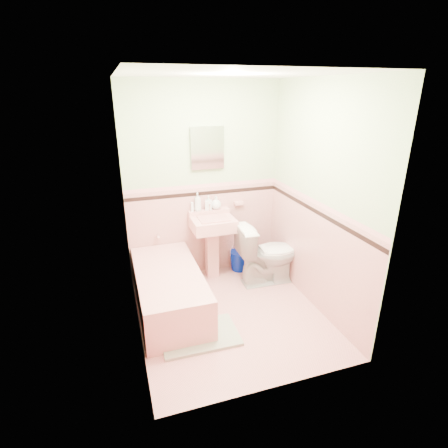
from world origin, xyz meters
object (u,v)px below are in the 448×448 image
object	(u,v)px
soap_bottle_left	(198,202)
bucket	(239,260)
toilet	(268,253)
shoe	(197,335)
bathtub	(169,291)
soap_bottle_mid	(208,203)
medicine_cabinet	(207,148)
soap_bottle_right	(216,203)
sink	(213,249)

from	to	relation	value
soap_bottle_left	bucket	distance (m)	1.05
soap_bottle_left	toilet	size ratio (longest dim) A/B	0.30
bucket	shoe	xyz separation A→B (m)	(-0.94, -1.29, -0.08)
toilet	bucket	world-z (taller)	toilet
bucket	toilet	bearing A→B (deg)	-61.68
bathtub	toilet	xyz separation A→B (m)	(1.32, 0.22, 0.18)
soap_bottle_mid	bucket	distance (m)	0.96
bathtub	soap_bottle_mid	size ratio (longest dim) A/B	7.97
bathtub	medicine_cabinet	world-z (taller)	medicine_cabinet
soap_bottle_right	bucket	xyz separation A→B (m)	(0.32, -0.07, -0.86)
sink	soap_bottle_mid	size ratio (longest dim) A/B	4.52
soap_bottle_mid	toilet	bearing A→B (deg)	-37.17
sink	soap_bottle_right	size ratio (longest dim) A/B	4.99
sink	toilet	size ratio (longest dim) A/B	1.05
sink	toilet	bearing A→B (deg)	-25.75
medicine_cabinet	toilet	xyz separation A→B (m)	(0.64, -0.52, -1.30)
sink	soap_bottle_left	bearing A→B (deg)	129.24
sink	medicine_cabinet	world-z (taller)	medicine_cabinet
soap_bottle_right	toilet	bearing A→B (deg)	-42.02
soap_bottle_left	bucket	bearing A→B (deg)	-6.88
bathtub	bucket	distance (m)	1.27
soap_bottle_right	shoe	bearing A→B (deg)	-114.66
shoe	medicine_cabinet	bearing A→B (deg)	57.20
bathtub	toilet	bearing A→B (deg)	9.50
medicine_cabinet	soap_bottle_right	size ratio (longest dim) A/B	2.99
bathtub	soap_bottle_right	xyz separation A→B (m)	(0.78, 0.71, 0.77)
medicine_cabinet	soap_bottle_left	bearing A→B (deg)	-168.47
soap_bottle_left	toilet	xyz separation A→B (m)	(0.79, -0.49, -0.62)
soap_bottle_right	bathtub	bearing A→B (deg)	-137.61
soap_bottle_mid	sink	bearing A→B (deg)	-88.64
bathtub	medicine_cabinet	size ratio (longest dim) A/B	2.95
shoe	soap_bottle_right	bearing A→B (deg)	53.27
sink	toilet	world-z (taller)	sink
bathtub	soap_bottle_mid	xyz separation A→B (m)	(0.68, 0.71, 0.78)
bathtub	soap_bottle_mid	bearing A→B (deg)	46.42
soap_bottle_mid	medicine_cabinet	bearing A→B (deg)	81.88
sink	medicine_cabinet	bearing A→B (deg)	90.00
soap_bottle_left	soap_bottle_mid	xyz separation A→B (m)	(0.14, 0.00, -0.03)
bathtub	soap_bottle_left	distance (m)	1.20
medicine_cabinet	soap_bottle_right	world-z (taller)	medicine_cabinet
soap_bottle_mid	bucket	world-z (taller)	soap_bottle_mid
soap_bottle_left	toilet	world-z (taller)	soap_bottle_left
medicine_cabinet	soap_bottle_right	xyz separation A→B (m)	(0.10, -0.03, -0.71)
medicine_cabinet	toilet	world-z (taller)	medicine_cabinet
sink	soap_bottle_right	bearing A→B (deg)	61.47
soap_bottle_mid	toilet	size ratio (longest dim) A/B	0.23
soap_bottle_left	medicine_cabinet	bearing A→B (deg)	11.53
soap_bottle_right	toilet	xyz separation A→B (m)	(0.54, -0.49, -0.59)
medicine_cabinet	soap_bottle_mid	size ratio (longest dim) A/B	2.70
sink	shoe	bearing A→B (deg)	-114.04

